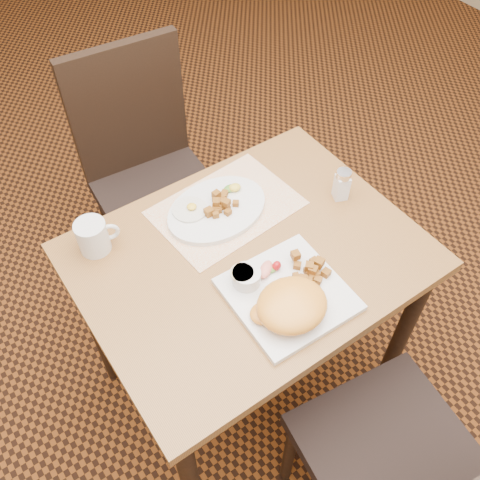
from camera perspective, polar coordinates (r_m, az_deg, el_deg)
name	(u,v)px	position (r m, az deg, el deg)	size (l,w,h in m)	color
ground	(247,377)	(2.08, 0.72, -14.42)	(8.00, 8.00, 0.00)	black
table	(249,277)	(1.52, 0.95, -3.99)	(0.90, 0.70, 0.75)	#99632F
chair_near	(421,474)	(1.45, 18.70, -22.60)	(0.48, 0.48, 0.97)	black
chair_far	(148,166)	(2.02, -9.83, 7.79)	(0.45, 0.46, 0.97)	black
placemat	(226,208)	(1.55, -1.48, 3.45)	(0.40, 0.28, 0.00)	white
plate_square	(288,294)	(1.35, 5.12, -5.79)	(0.28, 0.28, 0.02)	silver
plate_oval	(217,209)	(1.53, -2.48, 3.27)	(0.30, 0.23, 0.02)	silver
hollandaise_mound	(291,306)	(1.29, 5.47, -6.99)	(0.18, 0.16, 0.07)	#F8A230
ramekin	(246,277)	(1.34, 0.65, -3.93)	(0.08, 0.07, 0.04)	silver
garnish_sq	(269,268)	(1.38, 3.14, -3.04)	(0.08, 0.06, 0.03)	#387223
fried_egg	(190,209)	(1.52, -5.35, 3.30)	(0.10, 0.10, 0.02)	white
garnish_ov	(233,188)	(1.57, -0.78, 5.60)	(0.05, 0.04, 0.02)	#387223
salt_shaker	(342,184)	(1.57, 10.82, 5.87)	(0.05, 0.05, 0.10)	white
coffee_mug	(94,236)	(1.46, -15.35, 0.37)	(0.11, 0.08, 0.09)	silver
home_fries_sq	(308,272)	(1.37, 7.30, -3.42)	(0.11, 0.11, 0.04)	#9C5D19
home_fries_ov	(219,204)	(1.52, -2.21, 3.90)	(0.11, 0.09, 0.04)	#9C5D19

